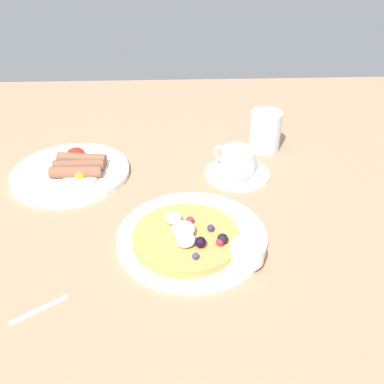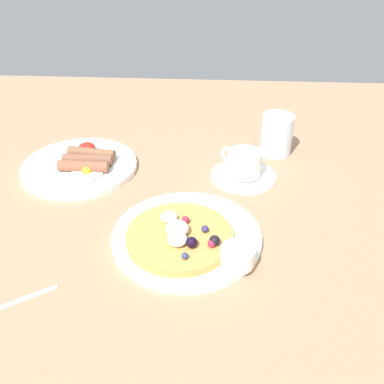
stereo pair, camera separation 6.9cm
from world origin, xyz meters
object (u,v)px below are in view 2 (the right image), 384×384
at_px(coffee_cup, 244,162).
at_px(water_glass, 277,135).
at_px(syrup_ramekin, 238,256).
at_px(breakfast_plate, 80,167).
at_px(pancake_plate, 187,237).
at_px(coffee_saucer, 244,175).

bearing_deg(coffee_cup, water_glass, 55.25).
distance_m(syrup_ramekin, water_glass, 0.40).
bearing_deg(water_glass, breakfast_plate, -166.64).
height_order(syrup_ramekin, breakfast_plate, syrup_ramekin).
height_order(pancake_plate, syrup_ramekin, syrup_ramekin).
height_order(syrup_ramekin, water_glass, water_glass).
relative_size(breakfast_plate, water_glass, 2.70).
height_order(pancake_plate, coffee_saucer, pancake_plate).
bearing_deg(pancake_plate, coffee_cup, 63.80).
relative_size(pancake_plate, coffee_cup, 3.00).
bearing_deg(coffee_cup, pancake_plate, -116.20).
xyz_separation_m(pancake_plate, syrup_ramekin, (0.09, -0.07, 0.02)).
distance_m(pancake_plate, coffee_saucer, 0.24).
xyz_separation_m(coffee_cup, water_glass, (0.08, 0.11, 0.01)).
bearing_deg(coffee_saucer, syrup_ramekin, -94.26).
distance_m(pancake_plate, breakfast_plate, 0.33).
xyz_separation_m(syrup_ramekin, water_glass, (0.10, 0.39, 0.02)).
bearing_deg(coffee_saucer, water_glass, 55.96).
distance_m(pancake_plate, coffee_cup, 0.24).
bearing_deg(syrup_ramekin, water_glass, 76.05).
relative_size(coffee_saucer, water_glass, 1.51).
bearing_deg(pancake_plate, water_glass, 60.67).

